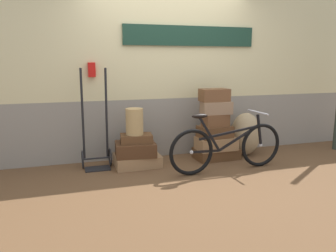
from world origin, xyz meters
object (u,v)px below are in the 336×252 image
Objects in this scene: suitcase_1 at (135,149)px; suitcase_3 at (216,153)px; suitcase_6 at (215,120)px; bicycle at (227,147)px; wicker_basket at (134,122)px; suitcase_7 at (216,108)px; luggage_trolley at (96,143)px; suitcase_4 at (216,143)px; suitcase_2 at (136,138)px; suitcase_5 at (215,132)px; burlap_sack at (245,134)px; suitcase_0 at (137,160)px; suitcase_8 at (214,95)px.

suitcase_1 reaches higher than suitcase_3.
bicycle reaches higher than suitcase_6.
wicker_basket reaches higher than suitcase_6.
bicycle is at bearing -92.08° from suitcase_7.
luggage_trolley is 0.82× the size of bicycle.
bicycle is (1.15, -0.54, -0.31)m from wicker_basket.
suitcase_4 is 1.59× the size of wicker_basket.
wicker_basket reaches higher than bicycle.
suitcase_2 is 0.67× the size of suitcase_3.
suitcase_2 is at bearing 175.61° from suitcase_5.
suitcase_5 is 0.72× the size of burlap_sack.
suitcase_1 is 1.80m from burlap_sack.
suitcase_7 reaches higher than suitcase_3.
suitcase_4 is 0.18m from suitcase_5.
suitcase_4 is 0.53m from bicycle.
wicker_basket is at bearing -142.03° from suitcase_0.
suitcase_1 is 0.15m from suitcase_2.
luggage_trolley is at bearing 158.27° from bicycle.
suitcase_4 is at bearing -0.84° from wicker_basket.
suitcase_8 is at bearing -174.16° from burlap_sack.
wicker_basket is (-1.27, -0.03, 0.57)m from suitcase_3.
suitcase_8 is 0.25× the size of bicycle.
luggage_trolley is (-0.56, 0.10, 0.27)m from suitcase_0.
suitcase_5 is (1.20, -0.01, 0.02)m from suitcase_2.
bicycle reaches higher than suitcase_4.
suitcase_7 is 0.65× the size of burlap_sack.
suitcase_7 is at bearing 6.40° from suitcase_2.
suitcase_2 is at bearing 34.31° from suitcase_1.
suitcase_4 is at bearing -125.92° from suitcase_3.
suitcase_4 is (1.23, -0.01, -0.01)m from suitcase_1.
suitcase_0 is at bearing -174.75° from suitcase_7.
suitcase_0 is at bearing 37.75° from wicker_basket.
suitcase_6 is 0.99× the size of wicker_basket.
suitcase_7 is (0.01, 0.01, 0.18)m from suitcase_6.
suitcase_0 is 0.57m from wicker_basket.
suitcase_8 is at bearing 84.05° from bicycle.
suitcase_1 is at bearing -34.70° from wicker_basket.
suitcase_3 is at bearing 56.66° from suitcase_4.
suitcase_6 is at bearing -170.48° from burlap_sack.
suitcase_0 is at bearing 51.10° from suitcase_1.
suitcase_2 is 0.26× the size of bicycle.
suitcase_4 is 0.42× the size of luggage_trolley.
suitcase_4 is (-0.03, -0.04, 0.17)m from suitcase_3.
suitcase_0 is 1.31× the size of suitcase_5.
suitcase_5 reaches higher than suitcase_3.
suitcase_8 is (-0.01, 0.04, 0.37)m from suitcase_6.
burlap_sack is 0.40× the size of bicycle.
suitcase_6 is at bearing -134.74° from suitcase_7.
suitcase_4 is 1.21× the size of suitcase_5.
suitcase_0 is at bearing 176.31° from suitcase_6.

